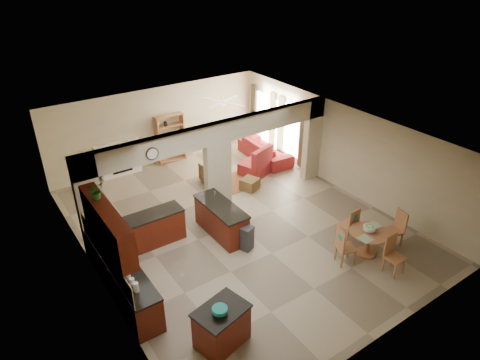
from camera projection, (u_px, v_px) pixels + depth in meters
floor at (237, 224)px, 12.30m from camera, size 10.00×10.00×0.00m
ceiling at (237, 134)px, 10.96m from camera, size 10.00×10.00×0.00m
wall_back at (158, 126)px, 15.24m from camera, size 8.00×0.00×8.00m
wall_front at (387, 288)px, 8.02m from camera, size 8.00×0.00×8.00m
wall_left at (91, 230)px, 9.64m from camera, size 0.00×10.00×10.00m
wall_right at (341, 147)px, 13.62m from camera, size 0.00×10.00×10.00m
partition_left_pier at (90, 207)px, 10.51m from camera, size 0.60×0.25×2.80m
partition_center_pier at (218, 177)px, 12.50m from camera, size 0.80×0.25×2.20m
partition_right_pier at (312, 139)px, 14.20m from camera, size 0.60×0.25×2.80m
partition_header at (217, 133)px, 11.83m from camera, size 8.00×0.25×0.60m
kitchen_counter at (131, 257)px, 10.28m from camera, size 2.52×3.29×1.48m
upper_cabinets at (107, 225)px, 8.90m from camera, size 0.35×2.40×0.90m
peninsula at (221, 220)px, 11.70m from camera, size 0.70×1.85×0.91m
wall_clock at (152, 154)px, 10.75m from camera, size 0.34×0.03×0.34m
rug at (232, 184)px, 14.42m from camera, size 1.60×1.30×0.01m
fireplace at (120, 159)px, 14.70m from camera, size 1.60×0.35×1.20m
shelving_unit at (171, 139)px, 15.53m from camera, size 1.00×0.32×1.80m
window_a at (292, 131)px, 15.37m from camera, size 0.02×0.90×1.90m
window_b at (264, 117)px, 16.59m from camera, size 0.02×0.90×1.90m
glazed_door at (277, 128)px, 16.05m from camera, size 0.02×0.70×2.10m
drape_a_left at (303, 137)px, 14.91m from camera, size 0.10×0.28×2.30m
drape_a_right at (281, 126)px, 15.78m from camera, size 0.10×0.28×2.30m
drape_b_left at (272, 122)px, 16.14m from camera, size 0.10×0.28×2.30m
drape_b_right at (254, 113)px, 17.01m from camera, size 0.10×0.28×2.30m
ceiling_fan at (223, 102)px, 13.99m from camera, size 1.00×1.00×0.10m
kitchen_island at (222, 326)px, 8.43m from camera, size 1.17×0.95×0.90m
teal_bowl at (220, 311)px, 8.09m from camera, size 0.30×0.30×0.14m
trash_can at (247, 239)px, 11.16m from camera, size 0.37×0.34×0.63m
dining_table at (368, 239)px, 10.91m from camera, size 1.00×1.00×0.68m
fruit_bowl at (369, 228)px, 10.80m from camera, size 0.32×0.32×0.17m
sofa at (265, 150)px, 15.95m from camera, size 2.46×1.07×0.70m
chaise at (256, 167)px, 15.02m from camera, size 1.28×1.17×0.42m
armchair at (213, 173)px, 14.34m from camera, size 0.77×0.79×0.70m
ottoman at (250, 184)px, 14.01m from camera, size 0.66×0.66×0.37m
plant at (96, 190)px, 8.91m from camera, size 0.43×0.41×0.38m
chair_north at (350, 224)px, 11.36m from camera, size 0.45×0.45×1.02m
chair_east at (397, 227)px, 11.23m from camera, size 0.51×0.51×1.02m
chair_south at (393, 252)px, 10.29m from camera, size 0.43×0.44×1.02m
chair_west at (343, 245)px, 10.54m from camera, size 0.53×0.53×1.02m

